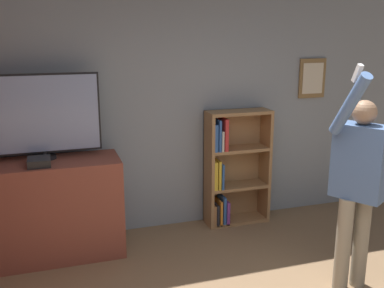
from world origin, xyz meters
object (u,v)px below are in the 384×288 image
Objects in this scene: bookshelf at (231,169)px; person at (359,179)px; game_console at (39,162)px; television at (41,116)px.

person is at bearing -74.37° from bookshelf.
bookshelf is (2.07, 0.34, -0.37)m from game_console.
game_console is at bearing -102.40° from television.
game_console is (-0.05, -0.22, -0.39)m from television.
game_console is 2.13m from bookshelf.
bookshelf is 1.71m from person.
game_console is 0.18× the size of bookshelf.
game_console is 2.82m from person.
television reaches higher than bookshelf.
bookshelf is 0.68× the size of person.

